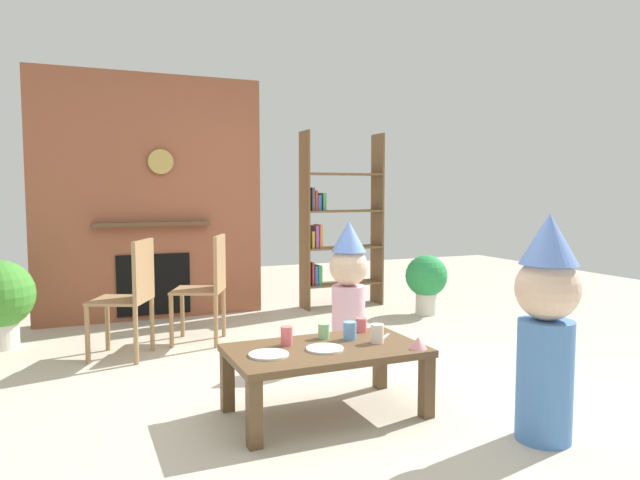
% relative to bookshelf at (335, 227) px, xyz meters
% --- Properties ---
extents(ground_plane, '(12.00, 12.00, 0.00)m').
position_rel_bookshelf_xyz_m(ground_plane, '(-1.19, -2.40, -0.88)').
color(ground_plane, '#BCB29E').
extents(brick_fireplace_feature, '(2.20, 0.28, 2.40)m').
position_rel_bookshelf_xyz_m(brick_fireplace_feature, '(-1.92, 0.20, 0.32)').
color(brick_fireplace_feature, '#935138').
rests_on(brick_fireplace_feature, ground_plane).
extents(bookshelf, '(0.90, 0.28, 1.90)m').
position_rel_bookshelf_xyz_m(bookshelf, '(0.00, 0.00, 0.00)').
color(bookshelf, brown).
rests_on(bookshelf, ground_plane).
extents(coffee_table, '(1.09, 0.62, 0.39)m').
position_rel_bookshelf_xyz_m(coffee_table, '(-1.34, -2.79, -0.55)').
color(coffee_table, brown).
rests_on(coffee_table, ground_plane).
extents(paper_cup_near_left, '(0.08, 0.08, 0.10)m').
position_rel_bookshelf_xyz_m(paper_cup_near_left, '(-1.14, -2.69, -0.44)').
color(paper_cup_near_left, '#669EE0').
rests_on(paper_cup_near_left, coffee_table).
extents(paper_cup_near_right, '(0.08, 0.08, 0.11)m').
position_rel_bookshelf_xyz_m(paper_cup_near_right, '(-1.03, -2.82, -0.44)').
color(paper_cup_near_right, silver).
rests_on(paper_cup_near_right, coffee_table).
extents(paper_cup_center, '(0.07, 0.07, 0.09)m').
position_rel_bookshelf_xyz_m(paper_cup_center, '(-0.99, -2.55, -0.45)').
color(paper_cup_center, '#E5666B').
rests_on(paper_cup_center, coffee_table).
extents(paper_cup_far_left, '(0.07, 0.07, 0.11)m').
position_rel_bookshelf_xyz_m(paper_cup_far_left, '(-1.53, -2.67, -0.44)').
color(paper_cup_far_left, '#E5666B').
rests_on(paper_cup_far_left, coffee_table).
extents(paper_cup_far_right, '(0.07, 0.07, 0.09)m').
position_rel_bookshelf_xyz_m(paper_cup_far_right, '(-1.27, -2.61, -0.45)').
color(paper_cup_far_right, '#8CD18C').
rests_on(paper_cup_far_right, coffee_table).
extents(paper_plate_front, '(0.22, 0.22, 0.01)m').
position_rel_bookshelf_xyz_m(paper_plate_front, '(-1.69, -2.83, -0.48)').
color(paper_plate_front, white).
rests_on(paper_plate_front, coffee_table).
extents(paper_plate_rear, '(0.21, 0.21, 0.01)m').
position_rel_bookshelf_xyz_m(paper_plate_rear, '(-1.37, -2.84, -0.48)').
color(paper_plate_rear, white).
rests_on(paper_plate_rear, coffee_table).
extents(birthday_cake_slice, '(0.10, 0.10, 0.07)m').
position_rel_bookshelf_xyz_m(birthday_cake_slice, '(-0.88, -3.02, -0.46)').
color(birthday_cake_slice, pink).
rests_on(birthday_cake_slice, coffee_table).
extents(table_fork, '(0.12, 0.12, 0.01)m').
position_rel_bookshelf_xyz_m(table_fork, '(-0.92, -2.73, -0.49)').
color(table_fork, silver).
rests_on(table_fork, coffee_table).
extents(child_with_cone_hat, '(0.32, 0.32, 1.15)m').
position_rel_bookshelf_xyz_m(child_with_cone_hat, '(-0.46, -3.55, -0.27)').
color(child_with_cone_hat, '#4C7FC6').
rests_on(child_with_cone_hat, ground_plane).
extents(child_in_pink, '(0.29, 0.29, 1.05)m').
position_rel_bookshelf_xyz_m(child_in_pink, '(-0.75, -1.87, -0.32)').
color(child_in_pink, '#EAB2C6').
rests_on(child_in_pink, ground_plane).
extents(dining_chair_left, '(0.53, 0.53, 0.90)m').
position_rel_bookshelf_xyz_m(dining_chair_left, '(-2.24, -1.18, -0.37)').
color(dining_chair_left, '#9E7A51').
rests_on(dining_chair_left, ground_plane).
extents(dining_chair_middle, '(0.53, 0.53, 0.90)m').
position_rel_bookshelf_xyz_m(dining_chair_middle, '(-1.60, -0.96, -0.37)').
color(dining_chair_middle, '#9E7A51').
rests_on(dining_chair_middle, ground_plane).
extents(potted_plant_tall, '(0.43, 0.43, 0.61)m').
position_rel_bookshelf_xyz_m(potted_plant_tall, '(0.69, -0.74, -0.51)').
color(potted_plant_tall, beige).
rests_on(potted_plant_tall, ground_plane).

